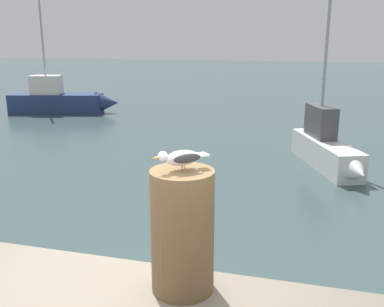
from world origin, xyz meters
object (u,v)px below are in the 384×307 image
object	(u,v)px
mooring_post	(182,231)
boat_white	(327,147)
seagull	(181,157)
boat_navy	(64,100)

from	to	relation	value
mooring_post	boat_white	distance (m)	8.61
seagull	boat_white	distance (m)	8.71
mooring_post	seagull	xyz separation A→B (m)	(-0.00, -0.00, 0.52)
seagull	boat_navy	world-z (taller)	boat_navy
boat_navy	boat_white	size ratio (longest dim) A/B	1.03
mooring_post	seagull	distance (m)	0.52
mooring_post	seagull	bearing A→B (deg)	-138.03
seagull	boat_navy	size ratio (longest dim) A/B	0.07
boat_navy	seagull	bearing A→B (deg)	-56.16
seagull	boat_navy	bearing A→B (deg)	123.84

